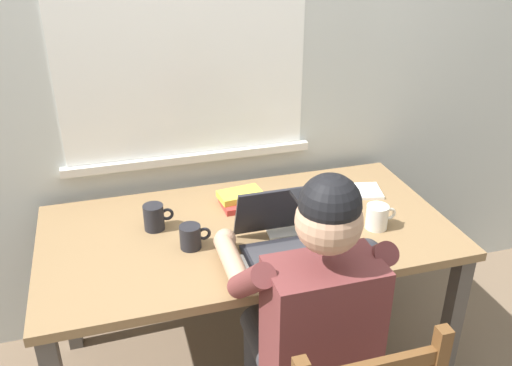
{
  "coord_description": "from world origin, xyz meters",
  "views": [
    {
      "loc": [
        -0.49,
        -1.78,
        1.86
      ],
      "look_at": [
        0.02,
        -0.05,
        0.95
      ],
      "focal_mm": 38.62,
      "sensor_mm": 36.0,
      "label": 1
    }
  ],
  "objects_px": {
    "coffee_mug_white": "(377,217)",
    "landscape_photo_print": "(306,204)",
    "desk": "(247,246)",
    "coffee_mug_spare": "(154,217)",
    "seated_person": "(309,316)",
    "coffee_mug_dark": "(191,237)",
    "computer_mouse": "(371,246)",
    "laptop": "(286,238)",
    "book_stack_main": "(241,199)"
  },
  "relations": [
    {
      "from": "coffee_mug_spare",
      "to": "landscape_photo_print",
      "type": "bearing_deg",
      "value": 1.72
    },
    {
      "from": "seated_person",
      "to": "coffee_mug_dark",
      "type": "height_order",
      "value": "seated_person"
    },
    {
      "from": "computer_mouse",
      "to": "landscape_photo_print",
      "type": "distance_m",
      "value": 0.41
    },
    {
      "from": "computer_mouse",
      "to": "coffee_mug_spare",
      "type": "relative_size",
      "value": 0.85
    },
    {
      "from": "coffee_mug_dark",
      "to": "desk",
      "type": "bearing_deg",
      "value": 17.05
    },
    {
      "from": "seated_person",
      "to": "coffee_mug_white",
      "type": "bearing_deg",
      "value": 39.99
    },
    {
      "from": "laptop",
      "to": "landscape_photo_print",
      "type": "height_order",
      "value": "laptop"
    },
    {
      "from": "seated_person",
      "to": "laptop",
      "type": "xyz_separation_m",
      "value": [
        0.03,
        0.3,
        0.11
      ]
    },
    {
      "from": "laptop",
      "to": "coffee_mug_white",
      "type": "bearing_deg",
      "value": 6.97
    },
    {
      "from": "coffee_mug_white",
      "to": "desk",
      "type": "bearing_deg",
      "value": 164.33
    },
    {
      "from": "desk",
      "to": "landscape_photo_print",
      "type": "relative_size",
      "value": 12.23
    },
    {
      "from": "coffee_mug_white",
      "to": "laptop",
      "type": "bearing_deg",
      "value": -173.03
    },
    {
      "from": "laptop",
      "to": "coffee_mug_white",
      "type": "height_order",
      "value": "laptop"
    },
    {
      "from": "coffee_mug_dark",
      "to": "landscape_photo_print",
      "type": "bearing_deg",
      "value": 19.79
    },
    {
      "from": "computer_mouse",
      "to": "coffee_mug_dark",
      "type": "xyz_separation_m",
      "value": [
        -0.63,
        0.21,
        0.03
      ]
    },
    {
      "from": "laptop",
      "to": "coffee_mug_dark",
      "type": "xyz_separation_m",
      "value": [
        -0.33,
        0.11,
        -0.01
      ]
    },
    {
      "from": "seated_person",
      "to": "landscape_photo_print",
      "type": "distance_m",
      "value": 0.65
    },
    {
      "from": "laptop",
      "to": "coffee_mug_dark",
      "type": "relative_size",
      "value": 2.83
    },
    {
      "from": "coffee_mug_white",
      "to": "landscape_photo_print",
      "type": "xyz_separation_m",
      "value": [
        -0.2,
        0.25,
        -0.05
      ]
    },
    {
      "from": "seated_person",
      "to": "laptop",
      "type": "height_order",
      "value": "seated_person"
    },
    {
      "from": "seated_person",
      "to": "coffee_mug_dark",
      "type": "xyz_separation_m",
      "value": [
        -0.3,
        0.42,
        0.1
      ]
    },
    {
      "from": "coffee_mug_dark",
      "to": "landscape_photo_print",
      "type": "relative_size",
      "value": 0.9
    },
    {
      "from": "desk",
      "to": "coffee_mug_spare",
      "type": "relative_size",
      "value": 13.51
    },
    {
      "from": "computer_mouse",
      "to": "laptop",
      "type": "bearing_deg",
      "value": 162.92
    },
    {
      "from": "computer_mouse",
      "to": "coffee_mug_dark",
      "type": "height_order",
      "value": "coffee_mug_dark"
    },
    {
      "from": "desk",
      "to": "seated_person",
      "type": "bearing_deg",
      "value": -81.74
    },
    {
      "from": "coffee_mug_white",
      "to": "coffee_mug_dark",
      "type": "height_order",
      "value": "coffee_mug_white"
    },
    {
      "from": "coffee_mug_dark",
      "to": "coffee_mug_white",
      "type": "bearing_deg",
      "value": -5.19
    },
    {
      "from": "desk",
      "to": "seated_person",
      "type": "height_order",
      "value": "seated_person"
    },
    {
      "from": "coffee_mug_dark",
      "to": "coffee_mug_spare",
      "type": "relative_size",
      "value": 0.99
    },
    {
      "from": "desk",
      "to": "coffee_mug_spare",
      "type": "xyz_separation_m",
      "value": [
        -0.35,
        0.1,
        0.13
      ]
    },
    {
      "from": "desk",
      "to": "computer_mouse",
      "type": "xyz_separation_m",
      "value": [
        0.39,
        -0.28,
        0.1
      ]
    },
    {
      "from": "book_stack_main",
      "to": "coffee_mug_white",
      "type": "bearing_deg",
      "value": -35.52
    },
    {
      "from": "desk",
      "to": "coffee_mug_white",
      "type": "xyz_separation_m",
      "value": [
        0.49,
        -0.14,
        0.13
      ]
    },
    {
      "from": "seated_person",
      "to": "desk",
      "type": "bearing_deg",
      "value": 98.26
    },
    {
      "from": "coffee_mug_spare",
      "to": "book_stack_main",
      "type": "distance_m",
      "value": 0.39
    },
    {
      "from": "seated_person",
      "to": "coffee_mug_spare",
      "type": "xyz_separation_m",
      "value": [
        -0.42,
        0.59,
        0.11
      ]
    },
    {
      "from": "coffee_mug_spare",
      "to": "landscape_photo_print",
      "type": "relative_size",
      "value": 0.91
    },
    {
      "from": "coffee_mug_white",
      "to": "coffee_mug_spare",
      "type": "bearing_deg",
      "value": 164.27
    },
    {
      "from": "coffee_mug_dark",
      "to": "book_stack_main",
      "type": "relative_size",
      "value": 0.6
    },
    {
      "from": "coffee_mug_white",
      "to": "coffee_mug_spare",
      "type": "height_order",
      "value": "coffee_mug_spare"
    },
    {
      "from": "seated_person",
      "to": "coffee_mug_dark",
      "type": "bearing_deg",
      "value": 126.16
    },
    {
      "from": "coffee_mug_spare",
      "to": "computer_mouse",
      "type": "bearing_deg",
      "value": -26.84
    },
    {
      "from": "coffee_mug_spare",
      "to": "book_stack_main",
      "type": "height_order",
      "value": "coffee_mug_spare"
    },
    {
      "from": "laptop",
      "to": "computer_mouse",
      "type": "height_order",
      "value": "laptop"
    },
    {
      "from": "coffee_mug_white",
      "to": "landscape_photo_print",
      "type": "height_order",
      "value": "coffee_mug_white"
    },
    {
      "from": "coffee_mug_white",
      "to": "landscape_photo_print",
      "type": "relative_size",
      "value": 0.95
    },
    {
      "from": "laptop",
      "to": "landscape_photo_print",
      "type": "relative_size",
      "value": 2.54
    },
    {
      "from": "coffee_mug_spare",
      "to": "book_stack_main",
      "type": "relative_size",
      "value": 0.61
    },
    {
      "from": "desk",
      "to": "landscape_photo_print",
      "type": "bearing_deg",
      "value": 21.93
    }
  ]
}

